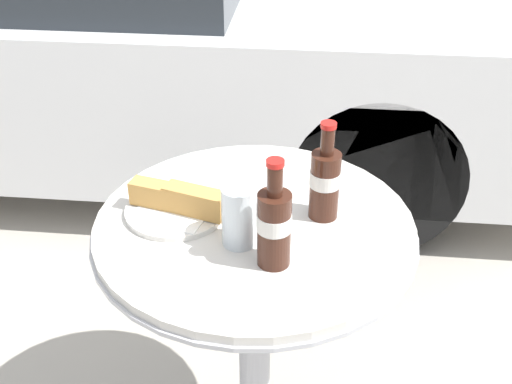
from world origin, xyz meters
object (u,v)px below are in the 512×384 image
(cola_bottle_left, at_px, (274,225))
(cola_bottle_right, at_px, (325,181))
(drinking_glass, at_px, (239,218))
(lunch_plate_near, at_px, (177,205))
(parked_car, at_px, (53,21))
(bistro_table, at_px, (255,292))

(cola_bottle_left, height_order, cola_bottle_right, cola_bottle_left)
(drinking_glass, relative_size, lunch_plate_near, 0.57)
(cola_bottle_right, bearing_deg, lunch_plate_near, -175.50)
(cola_bottle_left, height_order, parked_car, parked_car)
(cola_bottle_right, xyz_separation_m, drinking_glass, (-0.16, -0.11, -0.03))
(cola_bottle_left, xyz_separation_m, lunch_plate_near, (-0.21, 0.14, -0.06))
(drinking_glass, height_order, lunch_plate_near, drinking_glass)
(cola_bottle_left, distance_m, parked_car, 2.23)
(cola_bottle_right, xyz_separation_m, lunch_plate_near, (-0.30, -0.02, -0.06))
(drinking_glass, bearing_deg, lunch_plate_near, 148.49)
(bistro_table, xyz_separation_m, drinking_glass, (-0.02, -0.07, 0.25))
(bistro_table, height_order, cola_bottle_right, cola_bottle_right)
(cola_bottle_left, bearing_deg, lunch_plate_near, 146.25)
(bistro_table, relative_size, parked_car, 0.16)
(cola_bottle_left, distance_m, lunch_plate_near, 0.26)
(parked_car, bearing_deg, bistro_table, -57.48)
(cola_bottle_right, bearing_deg, drinking_glass, -145.83)
(drinking_glass, bearing_deg, bistro_table, 73.33)
(lunch_plate_near, height_order, parked_car, parked_car)
(bistro_table, xyz_separation_m, cola_bottle_right, (0.14, 0.04, 0.27))
(cola_bottle_left, distance_m, cola_bottle_right, 0.19)
(drinking_glass, distance_m, parked_car, 2.15)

